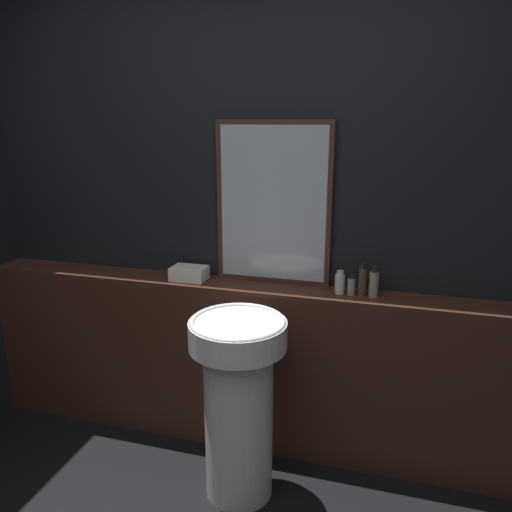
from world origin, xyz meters
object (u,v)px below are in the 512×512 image
object	(u,v)px
shampoo_bottle	(340,283)
conditioner_bottle	(351,286)
mirror	(273,204)
lotion_bottle	(362,280)
body_wash_bottle	(374,283)
pedestal_sink	(239,398)
towel_stack	(189,273)

from	to	relation	value
shampoo_bottle	conditioner_bottle	size ratio (longest dim) A/B	1.16
mirror	conditioner_bottle	distance (m)	0.56
mirror	conditioner_bottle	world-z (taller)	mirror
lotion_bottle	body_wash_bottle	xyz separation A→B (m)	(0.05, 0.00, -0.01)
mirror	shampoo_bottle	xyz separation A→B (m)	(0.36, -0.09, -0.36)
pedestal_sink	conditioner_bottle	distance (m)	0.75
towel_stack	conditioner_bottle	world-z (taller)	conditioner_bottle
mirror	pedestal_sink	bearing A→B (deg)	-94.04
mirror	shampoo_bottle	world-z (taller)	mirror
shampoo_bottle	mirror	bearing A→B (deg)	166.29
towel_stack	shampoo_bottle	distance (m)	0.79
conditioner_bottle	shampoo_bottle	bearing A→B (deg)	180.00
pedestal_sink	body_wash_bottle	world-z (taller)	body_wash_bottle
pedestal_sink	towel_stack	world-z (taller)	towel_stack
mirror	towel_stack	distance (m)	0.58
pedestal_sink	towel_stack	distance (m)	0.72
towel_stack	mirror	bearing A→B (deg)	11.43
mirror	lotion_bottle	xyz separation A→B (m)	(0.46, -0.09, -0.33)
shampoo_bottle	lotion_bottle	size ratio (longest dim) A/B	0.70
body_wash_bottle	shampoo_bottle	bearing A→B (deg)	180.00
pedestal_sink	mirror	size ratio (longest dim) A/B	1.08
shampoo_bottle	body_wash_bottle	xyz separation A→B (m)	(0.16, 0.00, 0.02)
conditioner_bottle	body_wash_bottle	world-z (taller)	body_wash_bottle
lotion_bottle	pedestal_sink	bearing A→B (deg)	-141.57
towel_stack	pedestal_sink	bearing A→B (deg)	-44.82
mirror	towel_stack	bearing A→B (deg)	-168.57
pedestal_sink	conditioner_bottle	xyz separation A→B (m)	(0.45, 0.39, 0.46)
shampoo_bottle	lotion_bottle	world-z (taller)	lotion_bottle
mirror	lotion_bottle	size ratio (longest dim) A/B	4.92
lotion_bottle	shampoo_bottle	bearing A→B (deg)	180.00
towel_stack	lotion_bottle	xyz separation A→B (m)	(0.90, 0.00, 0.04)
conditioner_bottle	lotion_bottle	world-z (taller)	lotion_bottle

